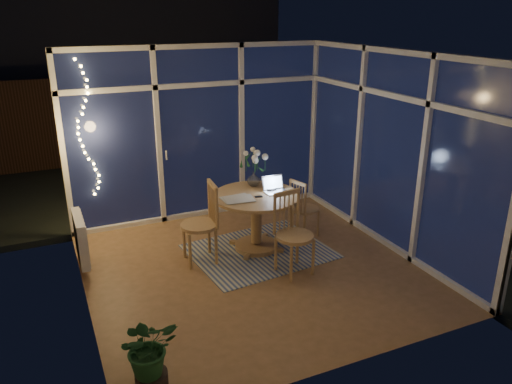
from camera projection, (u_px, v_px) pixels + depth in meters
floor at (254, 268)px, 6.25m from camera, size 4.00×4.00×0.00m
ceiling at (254, 54)px, 5.35m from camera, size 4.00×4.00×0.00m
wall_back at (200, 133)px, 7.51m from camera, size 4.00×0.04×2.60m
wall_front at (353, 236)px, 4.09m from camera, size 4.00×0.04×2.60m
wall_left at (73, 194)px, 5.03m from camera, size 0.04×4.00×2.60m
wall_right at (392, 151)px, 6.57m from camera, size 0.04×4.00×2.60m
window_wall_back at (201, 134)px, 7.48m from camera, size 4.00×0.10×2.60m
window_wall_right at (390, 151)px, 6.55m from camera, size 0.10×4.00×2.60m
radiator at (80, 239)px, 6.13m from camera, size 0.10×0.70×0.58m
fairy_lights at (85, 130)px, 6.70m from camera, size 0.24×0.10×1.85m
garden_patio at (181, 163)px, 10.74m from camera, size 12.00×6.00×0.10m
garden_fence at (149, 117)px, 10.65m from camera, size 11.00×0.08×1.80m
neighbour_roof at (131, 44)px, 12.88m from camera, size 7.00×3.00×2.20m
garden_shrubs at (133, 168)px, 8.70m from camera, size 0.90×0.90×0.90m
rug at (259, 251)px, 6.68m from camera, size 1.89×1.58×0.01m
dining_table at (256, 222)px, 6.63m from camera, size 1.25×1.25×0.78m
chair_left at (199, 223)px, 6.25m from camera, size 0.52×0.52×1.06m
chair_right at (305, 207)px, 7.01m from camera, size 0.50×0.50×0.87m
chair_front at (295, 234)px, 5.97m from camera, size 0.54×0.54×1.03m
laptop at (276, 184)px, 6.55m from camera, size 0.30×0.26×0.22m
flower_vase at (254, 178)px, 6.80m from camera, size 0.22×0.22×0.21m
bowl at (270, 188)px, 6.68m from camera, size 0.17×0.17×0.04m
newspapers at (240, 198)px, 6.35m from camera, size 0.40×0.31×0.01m
phone at (259, 197)px, 6.42m from camera, size 0.11×0.07×0.01m
potted_plant at (149, 351)px, 4.14m from camera, size 0.57×0.50×0.76m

